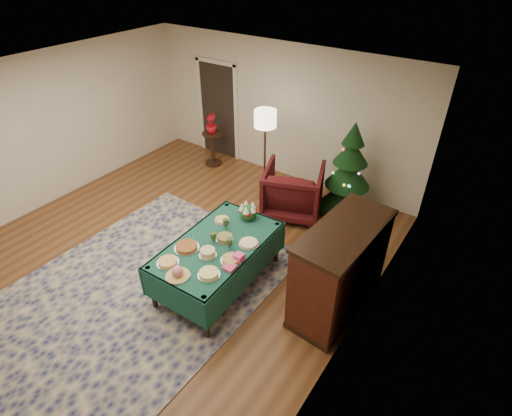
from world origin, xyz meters
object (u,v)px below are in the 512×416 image
Objects in this scene: side_table at (213,149)px; potted_plant at (211,128)px; buffet_table at (218,252)px; piano at (339,270)px; gift_box at (239,257)px; armchair at (293,188)px; floor_lamp at (265,124)px; christmas_tree at (348,174)px.

potted_plant is (0.00, 0.00, 0.50)m from side_table.
piano is (1.58, 0.58, 0.06)m from buffet_table.
gift_box is 1.33m from piano.
armchair is at bearing -14.81° from side_table.
armchair is 0.61× the size of floor_lamp.
side_table is (-2.42, 0.64, -0.15)m from armchair.
armchair is 2.52m from potted_plant.
side_table is (-1.58, 0.31, -1.07)m from floor_lamp.
buffet_table is at bearing -104.82° from christmas_tree.
floor_lamp is 3.23m from piano.
side_table is (-2.91, 2.92, -0.43)m from gift_box.
floor_lamp is at bearing 109.25° from buffet_table.
buffet_table is 16.36× the size of gift_box.
floor_lamp is 1.75m from christmas_tree.
buffet_table is 0.50m from gift_box.
side_table is at bearing 178.71° from christmas_tree.
gift_box is (0.45, -0.09, 0.20)m from buffet_table.
floor_lamp reaches higher than potted_plant.
buffet_table is 3.76m from potted_plant.
christmas_tree is (0.28, 2.84, 0.01)m from gift_box.
piano reaches higher than potted_plant.
potted_plant is 0.24× the size of christmas_tree.
floor_lamp is 1.71m from potted_plant.
armchair is at bearing -14.81° from potted_plant.
side_table is at bearing 134.91° from gift_box.
floor_lamp reaches higher than buffet_table.
buffet_table is 1.15× the size of floor_lamp.
christmas_tree reaches higher than potted_plant.
armchair is 0.59× the size of christmas_tree.
armchair reaches higher than buffet_table.
armchair is 0.65× the size of piano.
buffet_table is 1.87× the size of armchair.
piano is (1.63, -1.61, 0.14)m from armchair.
armchair is at bearing 135.37° from piano.
piano is at bearing -29.06° from side_table.
piano is at bearing 20.10° from buffet_table.
potted_plant is (-2.91, 2.92, 0.08)m from gift_box.
piano reaches higher than buffet_table.
piano is (4.04, -2.25, -0.21)m from potted_plant.
buffet_table is at bearing -48.98° from potted_plant.
side_table is 0.50m from potted_plant.
christmas_tree reaches higher than gift_box.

